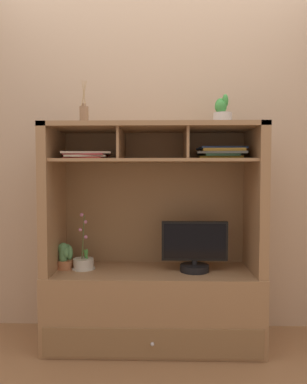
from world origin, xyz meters
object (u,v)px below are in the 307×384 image
(magazine_stack_centre, at_px, (221,153))
(diffuser_bottle, at_px, (84,115))
(tv_monitor, at_px, (195,249))
(potted_fern, at_px, (65,256))
(potted_orchid, at_px, (84,263))
(potted_succulent, at_px, (222,113))
(magazine_stack_left, at_px, (88,156))
(media_console, at_px, (154,276))

(magazine_stack_centre, distance_m, diffuser_bottle, 0.94)
(tv_monitor, bearing_deg, potted_fern, 176.65)
(tv_monitor, distance_m, potted_orchid, 0.75)
(diffuser_bottle, relative_size, potted_succulent, 1.42)
(magazine_stack_left, xyz_separation_m, potted_succulent, (0.89, 0.04, 0.28))
(media_console, distance_m, potted_orchid, 0.48)
(magazine_stack_left, bearing_deg, potted_succulent, 2.88)
(tv_monitor, distance_m, diffuser_bottle, 1.14)
(magazine_stack_left, distance_m, potted_succulent, 0.93)
(magazine_stack_left, bearing_deg, diffuser_bottle, -177.79)
(potted_fern, bearing_deg, potted_orchid, -4.18)
(tv_monitor, distance_m, magazine_stack_centre, 0.66)
(tv_monitor, bearing_deg, potted_orchid, 176.79)
(potted_fern, distance_m, diffuser_bottle, 0.95)
(media_console, xyz_separation_m, potted_succulent, (0.45, 0.02, 1.08))
(potted_orchid, distance_m, magazine_stack_centre, 1.18)
(potted_orchid, relative_size, magazine_stack_left, 1.13)
(potted_fern, xyz_separation_m, potted_succulent, (1.05, 0.02, 0.95))
(potted_orchid, height_order, potted_fern, potted_orchid)
(tv_monitor, height_order, potted_fern, tv_monitor)
(media_console, height_order, potted_fern, media_console)
(potted_orchid, bearing_deg, potted_succulent, 1.62)
(magazine_stack_left, height_order, magazine_stack_centre, magazine_stack_centre)
(diffuser_bottle, bearing_deg, magazine_stack_centre, 2.66)
(potted_succulent, bearing_deg, media_console, -176.86)
(tv_monitor, relative_size, potted_fern, 2.47)
(tv_monitor, bearing_deg, magazine_stack_left, 178.12)
(magazine_stack_centre, bearing_deg, potted_succulent, 39.50)
(magazine_stack_centre, relative_size, diffuser_bottle, 1.16)
(potted_succulent, bearing_deg, magazine_stack_centre, -140.50)
(magazine_stack_left, xyz_separation_m, magazine_stack_centre, (0.88, 0.04, 0.02))
(media_console, distance_m, potted_succulent, 1.17)
(media_console, relative_size, tv_monitor, 3.36)
(potted_succulent, bearing_deg, potted_fern, -179.08)
(potted_orchid, relative_size, diffuser_bottle, 1.31)
(potted_fern, xyz_separation_m, magazine_stack_left, (0.16, -0.03, 0.68))
(magazine_stack_left, bearing_deg, potted_orchid, 154.16)
(potted_fern, relative_size, diffuser_bottle, 0.60)
(tv_monitor, height_order, potted_succulent, potted_succulent)
(potted_orchid, bearing_deg, magazine_stack_centre, 1.41)
(potted_orchid, distance_m, potted_fern, 0.13)
(tv_monitor, distance_m, potted_succulent, 0.91)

